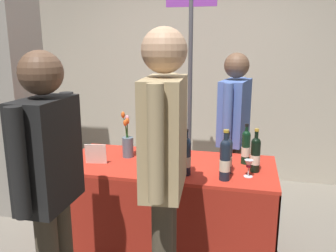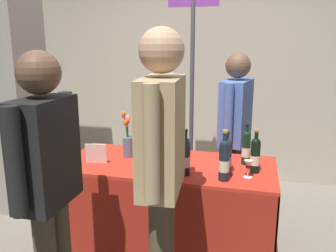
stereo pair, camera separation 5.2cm
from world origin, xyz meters
name	(u,v)px [view 1 (the left image)]	position (x,y,z in m)	size (l,w,h in m)	color
ground_plane	(168,251)	(0.00, 0.00, 0.00)	(12.00, 12.00, 0.00)	gray
back_partition	(202,75)	(0.00, 1.90, 1.31)	(6.94, 0.12, 2.63)	#B2A893
concrete_pillar	(6,71)	(-1.74, 0.46, 1.44)	(0.52, 0.52, 2.88)	gray
tasting_table	(168,191)	(0.00, 0.00, 0.54)	(1.65, 0.75, 0.78)	red
featured_wine_bottle	(227,155)	(0.46, -0.11, 0.92)	(0.08, 0.08, 0.31)	#192333
display_bottle_0	(246,147)	(0.59, 0.13, 0.92)	(0.07, 0.07, 0.32)	black
display_bottle_1	(158,137)	(-0.14, 0.22, 0.92)	(0.08, 0.08, 0.33)	#38230F
display_bottle_2	(225,159)	(0.46, -0.24, 0.93)	(0.08, 0.08, 0.35)	#192333
display_bottle_3	(186,156)	(0.18, -0.21, 0.92)	(0.08, 0.08, 0.34)	#192333
display_bottle_4	(255,154)	(0.66, -0.03, 0.91)	(0.07, 0.07, 0.32)	black
wine_glass_near_vendor	(226,155)	(0.45, -0.01, 0.88)	(0.08, 0.08, 0.14)	silver
wine_glass_mid	(249,165)	(0.62, -0.15, 0.87)	(0.06, 0.06, 0.12)	silver
flower_vase	(128,143)	(-0.36, 0.07, 0.90)	(0.09, 0.09, 0.39)	slate
brochure_stand	(96,154)	(-0.54, -0.14, 0.86)	(0.17, 0.01, 0.16)	silver
vendor_presenter	(234,125)	(0.47, 0.63, 0.98)	(0.29, 0.61, 1.62)	#4C4233
taster_foreground_right	(164,155)	(0.15, -0.72, 1.09)	(0.25, 0.64, 1.78)	#4C4233
taster_foreground_left	(49,176)	(-0.44, -0.94, 1.00)	(0.23, 0.56, 1.66)	#4C4233
booth_signpost	(190,76)	(0.00, 0.99, 1.38)	(0.50, 0.04, 2.26)	#47474C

